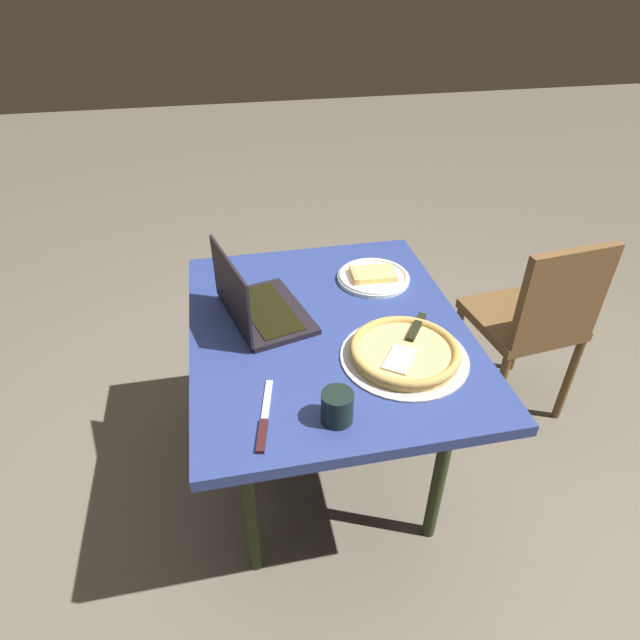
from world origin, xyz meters
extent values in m
plane|color=#5F584A|center=(0.00, 0.00, 0.00)|extent=(12.00, 12.00, 0.00)
cube|color=navy|center=(0.00, 0.00, 0.71)|extent=(1.02, 0.84, 0.04)
cylinder|color=#2A331A|center=(-0.30, -0.30, 0.35)|extent=(0.04, 0.04, 0.69)
cylinder|color=#2A331A|center=(0.30, -0.30, 0.35)|extent=(0.04, 0.04, 0.69)
cylinder|color=#2A331A|center=(-0.30, 0.30, 0.35)|extent=(0.04, 0.04, 0.69)
cylinder|color=#2A331A|center=(0.30, 0.30, 0.35)|extent=(0.04, 0.04, 0.69)
cube|color=black|center=(-0.10, -0.17, 0.74)|extent=(0.38, 0.29, 0.02)
cube|color=black|center=(-0.10, -0.17, 0.75)|extent=(0.32, 0.20, 0.00)
cube|color=black|center=(-0.07, -0.28, 0.85)|extent=(0.33, 0.09, 0.21)
cube|color=silver|center=(-0.07, -0.28, 0.85)|extent=(0.29, 0.08, 0.19)
cylinder|color=white|center=(-0.24, 0.21, 0.74)|extent=(0.25, 0.25, 0.01)
torus|color=silver|center=(-0.24, 0.21, 0.75)|extent=(0.24, 0.24, 0.01)
cube|color=#DDBE5E|center=(-0.24, 0.21, 0.75)|extent=(0.11, 0.15, 0.02)
cube|color=tan|center=(-0.24, 0.14, 0.75)|extent=(0.11, 0.02, 0.03)
cylinder|color=#9D9E9F|center=(0.20, 0.18, 0.73)|extent=(0.37, 0.37, 0.01)
cylinder|color=#EABC66|center=(0.20, 0.18, 0.75)|extent=(0.30, 0.30, 0.02)
torus|color=#B78F48|center=(0.20, 0.18, 0.76)|extent=(0.31, 0.31, 0.03)
cube|color=#BBABB3|center=(0.24, 0.15, 0.76)|extent=(0.13, 0.12, 0.00)
cube|color=black|center=(0.11, 0.25, 0.77)|extent=(0.13, 0.10, 0.01)
cube|color=silver|center=(0.31, -0.23, 0.73)|extent=(0.19, 0.06, 0.00)
cube|color=black|center=(0.41, -0.25, 0.74)|extent=(0.11, 0.04, 0.01)
cylinder|color=black|center=(0.39, -0.06, 0.77)|extent=(0.08, 0.08, 0.09)
cylinder|color=#502911|center=(0.39, -0.06, 0.80)|extent=(0.07, 0.07, 0.01)
cube|color=brown|center=(-0.27, 0.87, 0.45)|extent=(0.42, 0.42, 0.04)
cube|color=brown|center=(-0.10, 0.89, 0.66)|extent=(0.08, 0.36, 0.39)
cylinder|color=brown|center=(-0.46, 1.02, 0.21)|extent=(0.03, 0.03, 0.43)
cylinder|color=brown|center=(-0.42, 0.68, 0.21)|extent=(0.03, 0.03, 0.43)
cylinder|color=brown|center=(-0.12, 1.06, 0.21)|extent=(0.03, 0.03, 0.43)
cylinder|color=brown|center=(-0.08, 0.72, 0.21)|extent=(0.03, 0.03, 0.43)
camera|label=1|loc=(1.29, -0.28, 1.70)|focal=29.61mm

